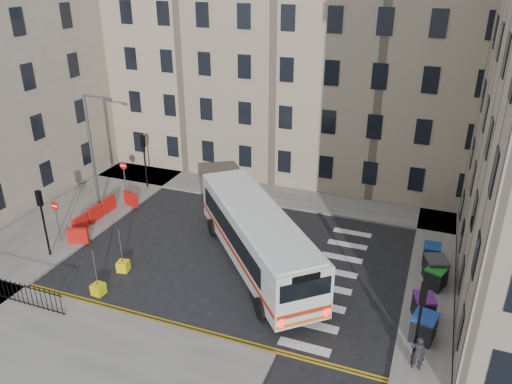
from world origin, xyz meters
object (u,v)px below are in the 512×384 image
Objects in this scene: wheelie_bin_a at (424,327)px; bollard_yellow at (123,266)px; bus at (257,235)px; wheelie_bin_d at (435,269)px; pedestrian at (418,353)px; streetlamp at (92,152)px; bollard_chevron at (98,289)px; wheelie_bin_c at (436,278)px; wheelie_bin_e at (431,254)px; wheelie_bin_b at (423,307)px.

wheelie_bin_a reaches higher than bollard_yellow.
bus is at bearing 173.88° from wheelie_bin_a.
bollard_yellow is (-6.78, -3.15, -1.67)m from bus.
wheelie_bin_d is 17.02m from bollard_yellow.
pedestrian is at bearing -110.86° from wheelie_bin_d.
pedestrian is (-0.12, -1.99, 0.17)m from wheelie_bin_a.
wheelie_bin_d is at bearing -29.96° from bus.
streetlamp is 0.72× the size of bus.
wheelie_bin_d is (0.24, 5.03, 0.05)m from wheelie_bin_a.
bollard_chevron is at bearing 177.96° from bus.
wheelie_bin_c is at bearing 14.94° from bollard_yellow.
wheelie_bin_e is at bearing -19.99° from bus.
bollard_yellow is at bearing -44.23° from streetlamp.
wheelie_bin_e is (-0.28, 1.68, -0.10)m from wheelie_bin_d.
bollard_chevron is at bearing 0.26° from pedestrian.
pedestrian reaches higher than bollard_yellow.
wheelie_bin_a is 16.02m from bollard_yellow.
bus is 8.81m from bollard_chevron.
wheelie_bin_b is 1.12× the size of wheelie_bin_e.
streetlamp is 22.40m from wheelie_bin_d.
bus reaches higher than wheelie_bin_a.
wheelie_bin_a is at bearing -73.04° from wheelie_bin_c.
streetlamp is 9.12m from bollard_yellow.
streetlamp is at bearing -20.28° from pedestrian.
bollard_yellow is at bearing 163.87° from bus.
wheelie_bin_c is 0.66m from wheelie_bin_d.
streetlamp is 22.89m from wheelie_bin_a.
streetlamp is 5.38× the size of wheelie_bin_d.
wheelie_bin_d is 0.93× the size of pedestrian.
wheelie_bin_c reaches higher than bollard_chevron.
streetlamp is 22.51m from wheelie_bin_c.
bollard_chevron is (-15.85, -3.84, -0.46)m from wheelie_bin_b.
wheelie_bin_c is at bearing 98.85° from wheelie_bin_a.
bollard_chevron is (0.06, -2.29, 0.00)m from bollard_yellow.
wheelie_bin_b is 0.86× the size of wheelie_bin_d.
bollard_chevron is at bearing -173.68° from wheelie_bin_d.
wheelie_bin_c is at bearing 65.75° from wheelie_bin_b.
pedestrian reaches higher than wheelie_bin_e.
wheelie_bin_d is at bearing 100.07° from wheelie_bin_a.
streetlamp is 22.44m from wheelie_bin_b.
bus is 18.81× the size of bollard_chevron.
bollard_yellow is at bearing -7.97° from pedestrian.
streetlamp is 6.23× the size of wheelie_bin_b.
bollard_chevron is (-15.96, -2.27, -0.49)m from wheelie_bin_a.
streetlamp reaches higher than wheelie_bin_d.
wheelie_bin_e is 1.95× the size of bollard_chevron.
wheelie_bin_a is at bearing -0.09° from bollard_yellow.
wheelie_bin_e is (-0.03, 6.71, -0.05)m from wheelie_bin_a.
wheelie_bin_d reaches higher than wheelie_bin_e.
bollard_yellow is at bearing -167.24° from wheelie_bin_a.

